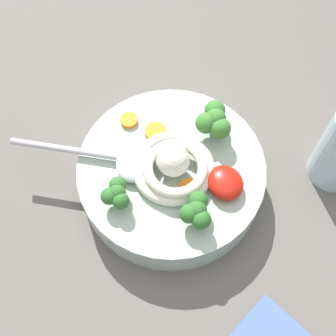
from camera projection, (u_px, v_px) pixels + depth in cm
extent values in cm
cube|color=#5B5651|center=(167.00, 182.00, 61.20)|extent=(104.44, 104.44, 3.59)
cylinder|color=#9EB2A3|center=(168.00, 177.00, 56.86)|extent=(22.41, 22.41, 4.82)
cylinder|color=olive|center=(168.00, 176.00, 56.68)|extent=(19.73, 19.73, 4.43)
torus|color=silver|center=(175.00, 167.00, 54.02)|extent=(9.67, 9.67, 1.33)
torus|color=silver|center=(174.00, 168.00, 52.74)|extent=(10.36, 10.36, 1.20)
sphere|color=silver|center=(175.00, 160.00, 52.48)|extent=(3.75, 3.75, 3.75)
ellipsoid|color=#B7B7BC|center=(135.00, 160.00, 54.30)|extent=(7.43, 6.95, 1.60)
cylinder|color=#B7B7BC|center=(73.00, 150.00, 54.88)|extent=(8.81, 13.04, 0.80)
ellipsoid|color=#B2190F|center=(225.00, 183.00, 52.73)|extent=(4.47, 4.02, 2.01)
cylinder|color=#7A9E60|center=(119.00, 198.00, 52.40)|extent=(0.99, 0.99, 1.06)
sphere|color=#2D6628|center=(117.00, 193.00, 51.06)|extent=(1.94, 1.94, 1.94)
sphere|color=#2D6628|center=(121.00, 201.00, 50.81)|extent=(1.94, 1.94, 1.94)
sphere|color=#2D6628|center=(118.00, 185.00, 51.57)|extent=(1.94, 1.94, 1.94)
sphere|color=#2D6628|center=(109.00, 196.00, 51.01)|extent=(1.94, 1.94, 1.94)
cylinder|color=#7A9E60|center=(198.00, 215.00, 51.39)|extent=(1.11, 1.11, 1.19)
sphere|color=#2D6628|center=(199.00, 209.00, 49.90)|extent=(2.17, 2.17, 2.17)
sphere|color=#2D6628|center=(203.00, 219.00, 49.62)|extent=(2.17, 2.17, 2.17)
sphere|color=#2D6628|center=(198.00, 201.00, 50.47)|extent=(2.17, 2.17, 2.17)
sphere|color=#2D6628|center=(189.00, 214.00, 49.84)|extent=(2.17, 2.17, 2.17)
cylinder|color=#7A9E60|center=(214.00, 127.00, 56.45)|extent=(1.28, 1.28, 1.37)
sphere|color=#38752D|center=(216.00, 119.00, 54.72)|extent=(2.51, 2.51, 2.51)
sphere|color=#38752D|center=(220.00, 128.00, 54.40)|extent=(2.51, 2.51, 2.51)
sphere|color=#38752D|center=(215.00, 111.00, 55.38)|extent=(2.51, 2.51, 2.51)
sphere|color=#38752D|center=(206.00, 123.00, 54.66)|extent=(2.51, 2.51, 2.51)
cylinder|color=orange|center=(129.00, 120.00, 57.38)|extent=(2.15, 2.15, 0.59)
cylinder|color=orange|center=(187.00, 187.00, 53.33)|extent=(2.13, 2.13, 0.44)
cylinder|color=orange|center=(152.00, 133.00, 56.42)|extent=(2.57, 2.57, 0.78)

